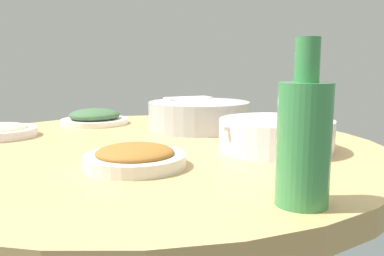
{
  "coord_description": "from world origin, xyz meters",
  "views": [
    {
      "loc": [
        -0.71,
        0.7,
        0.94
      ],
      "look_at": [
        -0.06,
        -0.1,
        0.78
      ],
      "focal_mm": 37.9,
      "sensor_mm": 36.0,
      "label": 1
    }
  ],
  "objects": [
    {
      "name": "dish_stirfry",
      "position": [
        -0.13,
        0.17,
        0.76
      ],
      "size": [
        0.2,
        0.2,
        0.04
      ],
      "color": "silver",
      "rests_on": "round_dining_table"
    },
    {
      "name": "green_bottle",
      "position": [
        -0.48,
        0.17,
        0.84
      ],
      "size": [
        0.08,
        0.08,
        0.24
      ],
      "color": "#3B894A",
      "rests_on": "round_dining_table"
    },
    {
      "name": "rice_bowl",
      "position": [
        0.05,
        -0.27,
        0.79
      ],
      "size": [
        0.31,
        0.31,
        0.09
      ],
      "color": "#B2B5BA",
      "rests_on": "round_dining_table"
    },
    {
      "name": "soup_bowl",
      "position": [
        -0.27,
        -0.15,
        0.78
      ],
      "size": [
        0.27,
        0.27,
        0.07
      ],
      "color": "white",
      "rests_on": "round_dining_table"
    },
    {
      "name": "tea_cup_near",
      "position": [
        0.3,
        -0.37,
        0.78
      ],
      "size": [
        0.07,
        0.07,
        0.07
      ],
      "primitive_type": "cylinder",
      "color": "#3A518B",
      "rests_on": "round_dining_table"
    },
    {
      "name": "dish_greens",
      "position": [
        0.39,
        -0.14,
        0.76
      ],
      "size": [
        0.22,
        0.22,
        0.05
      ],
      "color": "white",
      "rests_on": "round_dining_table"
    },
    {
      "name": "round_dining_table",
      "position": [
        0.0,
        0.0,
        0.61
      ],
      "size": [
        1.17,
        1.17,
        0.74
      ],
      "color": "#99999E",
      "rests_on": "ground"
    }
  ]
}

